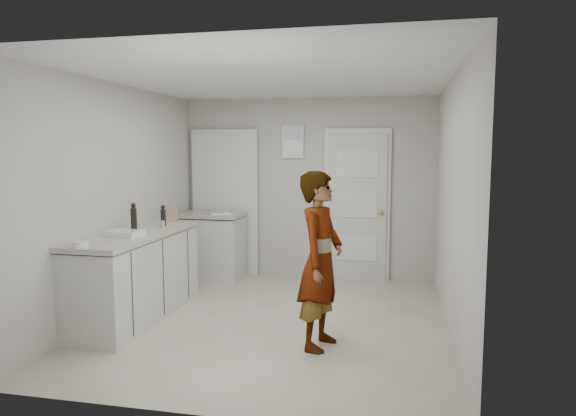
% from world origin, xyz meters
% --- Properties ---
extents(ground, '(4.00, 4.00, 0.00)m').
position_xyz_m(ground, '(0.00, 0.00, 0.00)').
color(ground, '#B0A994').
rests_on(ground, ground).
extents(room_shell, '(4.00, 4.00, 4.00)m').
position_xyz_m(room_shell, '(-0.17, 1.95, 1.02)').
color(room_shell, '#BBB9B1').
rests_on(room_shell, ground).
extents(main_counter, '(0.64, 1.96, 0.93)m').
position_xyz_m(main_counter, '(-1.45, -0.20, 0.43)').
color(main_counter, silver).
rests_on(main_counter, ground).
extents(side_counter, '(0.84, 0.61, 0.93)m').
position_xyz_m(side_counter, '(-1.25, 1.55, 0.43)').
color(side_counter, silver).
rests_on(side_counter, ground).
extents(person, '(0.50, 0.65, 1.60)m').
position_xyz_m(person, '(0.58, -0.60, 0.80)').
color(person, silver).
rests_on(person, ground).
extents(cake_mix_box, '(0.11, 0.08, 0.17)m').
position_xyz_m(cake_mix_box, '(-1.42, 0.67, 1.01)').
color(cake_mix_box, '#96724B').
rests_on(cake_mix_box, main_counter).
extents(spice_jar, '(0.05, 0.05, 0.08)m').
position_xyz_m(spice_jar, '(-1.30, 0.14, 0.96)').
color(spice_jar, tan).
rests_on(spice_jar, main_counter).
extents(oil_cruet_a, '(0.06, 0.06, 0.24)m').
position_xyz_m(oil_cruet_a, '(-1.38, 0.30, 1.04)').
color(oil_cruet_a, black).
rests_on(oil_cruet_a, main_counter).
extents(oil_cruet_b, '(0.07, 0.07, 0.30)m').
position_xyz_m(oil_cruet_b, '(-1.52, -0.09, 1.07)').
color(oil_cruet_b, black).
rests_on(oil_cruet_b, main_counter).
extents(baking_dish, '(0.35, 0.27, 0.06)m').
position_xyz_m(baking_dish, '(-1.42, -0.47, 0.95)').
color(baking_dish, silver).
rests_on(baking_dish, main_counter).
extents(egg_bowl, '(0.14, 0.14, 0.05)m').
position_xyz_m(egg_bowl, '(-1.49, -1.10, 0.95)').
color(egg_bowl, silver).
rests_on(egg_bowl, main_counter).
extents(papers, '(0.41, 0.43, 0.01)m').
position_xyz_m(papers, '(-1.14, 1.52, 0.93)').
color(papers, white).
rests_on(papers, side_counter).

